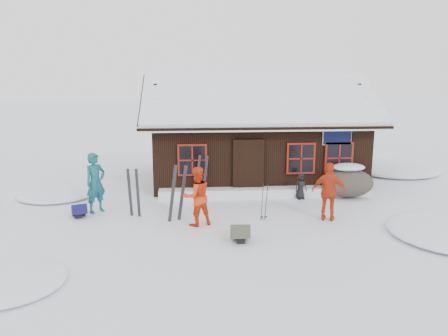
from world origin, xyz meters
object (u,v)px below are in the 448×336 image
at_px(boulder, 348,182).
at_px(ski_pair_left, 178,194).
at_px(skier_orange_left, 197,196).
at_px(skier_teal, 96,183).
at_px(backpack_blue, 79,212).
at_px(backpack_olive, 240,235).
at_px(skier_orange_right, 329,192).
at_px(skier_crouched, 301,186).
at_px(ski_poles, 264,202).

xyz_separation_m(boulder, ski_pair_left, (-5.99, -2.16, 0.28)).
bearing_deg(skier_orange_left, ski_pair_left, -59.97).
xyz_separation_m(skier_teal, boulder, (8.59, 1.12, -0.41)).
xyz_separation_m(boulder, backpack_blue, (-9.03, -1.58, -0.39)).
distance_m(boulder, backpack_olive, 5.86).
bearing_deg(ski_pair_left, backpack_olive, -51.92).
xyz_separation_m(skier_orange_right, backpack_blue, (-7.55, 0.91, -0.73)).
bearing_deg(skier_crouched, backpack_blue, 172.40).
bearing_deg(backpack_olive, boulder, 44.60).
height_order(ski_poles, backpack_blue, ski_poles).
bearing_deg(skier_orange_right, skier_teal, 13.34).
height_order(skier_crouched, backpack_blue, skier_crouched).
bearing_deg(backpack_olive, skier_crouched, 58.00).
xyz_separation_m(skier_orange_right, ski_pair_left, (-4.51, 0.33, -0.06)).
relative_size(ski_poles, backpack_olive, 1.80).
relative_size(skier_crouched, ski_pair_left, 0.52).
bearing_deg(boulder, skier_teal, -172.56).
height_order(skier_teal, backpack_olive, skier_teal).
distance_m(ski_pair_left, backpack_blue, 3.17).
distance_m(skier_crouched, ski_pair_left, 4.72).
relative_size(skier_orange_right, skier_crouched, 1.93).
xyz_separation_m(skier_crouched, ski_poles, (-1.66, -2.11, 0.08)).
relative_size(skier_orange_right, boulder, 0.96).
bearing_deg(skier_orange_left, backpack_olive, 107.46).
relative_size(skier_teal, boulder, 1.04).
height_order(skier_orange_right, backpack_blue, skier_orange_right).
bearing_deg(backpack_olive, backpack_blue, 155.47).
height_order(skier_orange_right, boulder, skier_orange_right).
bearing_deg(skier_teal, boulder, -38.74).
bearing_deg(ski_pair_left, skier_orange_left, -42.99).
height_order(skier_orange_right, skier_crouched, skier_orange_right).
bearing_deg(backpack_blue, ski_pair_left, -29.95).
height_order(skier_teal, skier_orange_left, skier_teal).
bearing_deg(skier_orange_left, boulder, -176.38).
distance_m(skier_teal, skier_orange_right, 7.24).
distance_m(skier_teal, backpack_olive, 5.19).
height_order(skier_orange_right, ski_pair_left, skier_orange_right).
height_order(ski_pair_left, ski_poles, ski_pair_left).
distance_m(skier_orange_right, boulder, 2.92).
distance_m(ski_pair_left, backpack_olive, 2.54).
distance_m(skier_crouched, ski_poles, 2.68).
bearing_deg(skier_orange_left, skier_crouched, -168.40).
height_order(skier_orange_left, ski_poles, skier_orange_left).
relative_size(skier_teal, skier_orange_left, 1.11).
xyz_separation_m(skier_teal, backpack_blue, (-0.44, -0.46, -0.80)).
bearing_deg(skier_orange_right, skier_crouched, -59.45).
bearing_deg(skier_orange_left, skier_orange_right, 159.57).
distance_m(skier_orange_left, skier_orange_right, 3.95).
bearing_deg(skier_teal, backpack_olive, -79.68).
height_order(skier_teal, boulder, skier_teal).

